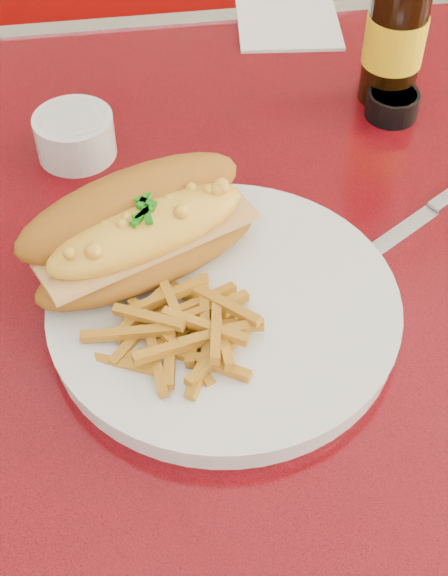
{
  "coord_description": "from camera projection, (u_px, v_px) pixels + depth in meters",
  "views": [
    {
      "loc": [
        -0.08,
        -0.58,
        1.32
      ],
      "look_at": [
        -0.01,
        -0.12,
        0.81
      ],
      "focal_mm": 50.0,
      "sensor_mm": 36.0,
      "label": 1
    }
  ],
  "objects": [
    {
      "name": "booth_bench_far",
      "position": [
        163.0,
        130.0,
        1.7
      ],
      "size": [
        1.2,
        0.51,
        0.9
      ],
      "color": "maroon",
      "rests_on": "ground"
    },
    {
      "name": "fork",
      "position": [
        235.0,
        230.0,
        0.77
      ],
      "size": [
        0.02,
        0.14,
        0.0
      ],
      "rotation": [
        0.0,
        0.0,
        1.6
      ],
      "color": "silver",
      "rests_on": "dinner_plate"
    },
    {
      "name": "paper_napkin",
      "position": [
        288.0,
        24.0,
        1.06
      ],
      "size": [
        0.15,
        0.15,
        0.0
      ],
      "primitive_type": "cube",
      "rotation": [
        0.0,
        0.0,
        -0.11
      ],
      "color": "silver",
      "rests_on": "diner_table"
    },
    {
      "name": "beer_bottle",
      "position": [
        398.0,
        19.0,
        0.88
      ],
      "size": [
        0.07,
        0.07,
        0.27
      ],
      "rotation": [
        0.0,
        0.0,
        -0.03
      ],
      "color": "black",
      "rests_on": "diner_table"
    },
    {
      "name": "diner_table",
      "position": [
        216.0,
        325.0,
        0.93
      ],
      "size": [
        1.23,
        0.83,
        0.77
      ],
      "color": "red",
      "rests_on": "ground"
    },
    {
      "name": "gravy_ramekin",
      "position": [
        75.0,
        135.0,
        0.86
      ],
      "size": [
        0.09,
        0.09,
        0.05
      ],
      "rotation": [
        0.0,
        0.0,
        -0.09
      ],
      "color": "silver",
      "rests_on": "diner_table"
    },
    {
      "name": "fries_pile",
      "position": [
        173.0,
        325.0,
        0.67
      ],
      "size": [
        0.13,
        0.13,
        0.03
      ],
      "primitive_type": null,
      "rotation": [
        0.0,
        0.0,
        -0.23
      ],
      "color": "orange",
      "rests_on": "dinner_plate"
    },
    {
      "name": "sauce_cup_right",
      "position": [
        392.0,
        103.0,
        0.92
      ],
      "size": [
        0.08,
        0.08,
        0.03
      ],
      "rotation": [
        0.0,
        0.0,
        0.37
      ],
      "color": "black",
      "rests_on": "diner_table"
    },
    {
      "name": "mac_hoagie",
      "position": [
        142.0,
        230.0,
        0.71
      ],
      "size": [
        0.24,
        0.19,
        0.1
      ],
      "rotation": [
        0.0,
        0.0,
        0.41
      ],
      "color": "#A8641B",
      "rests_on": "dinner_plate"
    },
    {
      "name": "ground",
      "position": [
        219.0,
        550.0,
        1.38
      ],
      "size": [
        8.0,
        8.0,
        0.0
      ],
      "primitive_type": "plane",
      "color": "silver",
      "rests_on": "ground"
    },
    {
      "name": "knife",
      "position": [
        426.0,
        214.0,
        0.81
      ],
      "size": [
        0.2,
        0.13,
        0.01
      ],
      "rotation": [
        0.0,
        0.0,
        0.57
      ],
      "color": "silver",
      "rests_on": "diner_table"
    },
    {
      "name": "dinner_plate",
      "position": [
        224.0,
        309.0,
        0.71
      ],
      "size": [
        0.4,
        0.4,
        0.02
      ],
      "rotation": [
        0.0,
        0.0,
        -0.34
      ],
      "color": "silver",
      "rests_on": "diner_table"
    }
  ]
}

